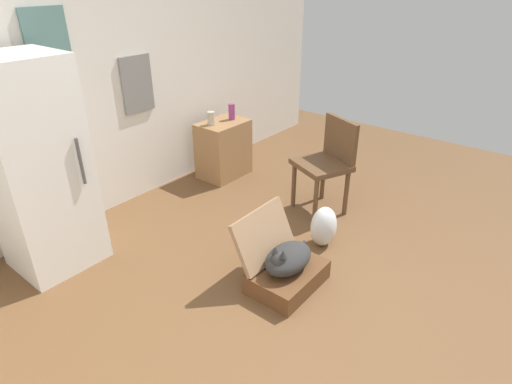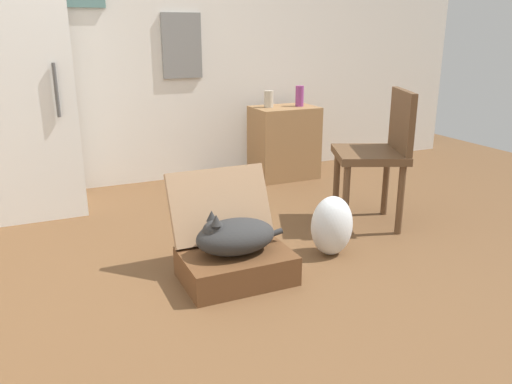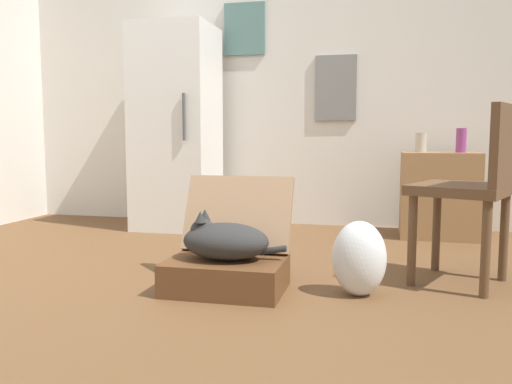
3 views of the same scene
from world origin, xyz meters
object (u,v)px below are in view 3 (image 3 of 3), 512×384
at_px(cat, 224,240).
at_px(plastic_bag_white, 359,258).
at_px(refrigerator, 176,128).
at_px(side_table, 439,195).
at_px(vase_short, 461,140).
at_px(vase_tall, 421,142).
at_px(suitcase_base, 226,275).
at_px(chair, 475,184).

height_order(cat, plastic_bag_white, cat).
height_order(refrigerator, side_table, refrigerator).
bearing_deg(plastic_bag_white, vase_short, 67.87).
distance_m(side_table, vase_tall, 0.41).
height_order(refrigerator, vase_short, refrigerator).
xyz_separation_m(cat, vase_tall, (1.02, 1.72, 0.45)).
bearing_deg(suitcase_base, cat, 177.78).
distance_m(vase_tall, vase_short, 0.28).
distance_m(cat, vase_tall, 2.05).
relative_size(suitcase_base, vase_short, 3.21).
bearing_deg(refrigerator, vase_tall, 2.48).
distance_m(vase_short, chair, 1.31).
bearing_deg(chair, plastic_bag_white, -36.79).
height_order(suitcase_base, plastic_bag_white, plastic_bag_white).
relative_size(suitcase_base, vase_tall, 3.97).
bearing_deg(side_table, vase_tall, 166.71).
distance_m(plastic_bag_white, vase_short, 1.81).
distance_m(cat, chair, 1.28).
height_order(suitcase_base, vase_short, vase_short).
bearing_deg(side_table, vase_short, -6.62).
bearing_deg(plastic_bag_white, suitcase_base, -173.42).
xyz_separation_m(vase_tall, chair, (0.17, -1.33, -0.19)).
xyz_separation_m(plastic_bag_white, chair, (0.55, 0.31, 0.34)).
height_order(refrigerator, chair, refrigerator).
xyz_separation_m(vase_tall, vase_short, (0.27, -0.05, 0.02)).
bearing_deg(cat, plastic_bag_white, 6.45).
xyz_separation_m(plastic_bag_white, vase_short, (0.65, 1.60, 0.54)).
bearing_deg(side_table, cat, -124.39).
relative_size(suitcase_base, refrigerator, 0.35).
height_order(suitcase_base, side_table, side_table).
distance_m(suitcase_base, vase_tall, 2.09).
relative_size(cat, vase_short, 2.87).
relative_size(plastic_bag_white, vase_short, 2.03).
bearing_deg(side_table, chair, -88.52).
bearing_deg(chair, side_table, -155.00).
xyz_separation_m(suitcase_base, cat, (-0.01, 0.00, 0.17)).
bearing_deg(cat, vase_tall, 59.39).
bearing_deg(vase_tall, refrigerator, -177.52).
bearing_deg(vase_short, side_table, 173.38).
bearing_deg(refrigerator, side_table, 1.41).
distance_m(side_table, chair, 1.32).
bearing_deg(chair, vase_tall, -149.19).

